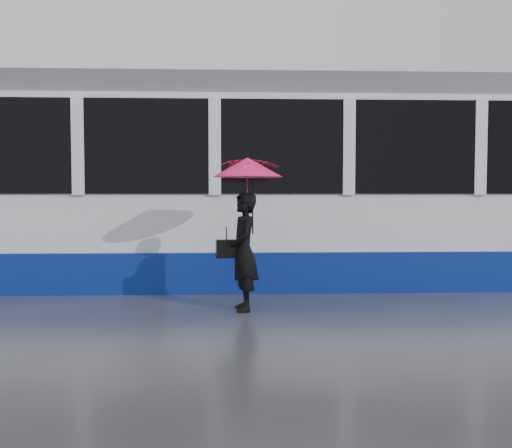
{
  "coord_description": "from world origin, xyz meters",
  "views": [
    {
      "loc": [
        -0.37,
        -7.21,
        1.49
      ],
      "look_at": [
        -0.05,
        0.27,
        1.1
      ],
      "focal_mm": 40.0,
      "sensor_mm": 36.0,
      "label": 1
    }
  ],
  "objects": [
    {
      "name": "woman",
      "position": [
        -0.22,
        0.04,
        0.76
      ],
      "size": [
        0.43,
        0.6,
        1.52
      ],
      "primitive_type": "imported",
      "rotation": [
        0.0,
        0.0,
        -1.44
      ],
      "color": "black",
      "rests_on": "ground"
    },
    {
      "name": "rails",
      "position": [
        0.0,
        2.5,
        0.01
      ],
      "size": [
        34.0,
        1.51,
        0.02
      ],
      "color": "#3F3D38",
      "rests_on": "ground"
    },
    {
      "name": "handbag",
      "position": [
        -0.44,
        0.06,
        0.8
      ],
      "size": [
        0.28,
        0.15,
        0.41
      ],
      "rotation": [
        0.0,
        0.0,
        0.14
      ],
      "color": "black",
      "rests_on": "ground"
    },
    {
      "name": "tram",
      "position": [
        -0.12,
        2.5,
        1.64
      ],
      "size": [
        26.0,
        2.56,
        3.35
      ],
      "color": "white",
      "rests_on": "ground"
    },
    {
      "name": "umbrella",
      "position": [
        -0.17,
        0.04,
        1.66
      ],
      "size": [
        1.0,
        1.0,
        1.02
      ],
      "rotation": [
        0.0,
        0.0,
        0.14
      ],
      "color": "#FA1594",
      "rests_on": "ground"
    },
    {
      "name": "ground",
      "position": [
        0.0,
        0.0,
        0.0
      ],
      "size": [
        90.0,
        90.0,
        0.0
      ],
      "primitive_type": "plane",
      "color": "#2B2B30",
      "rests_on": "ground"
    }
  ]
}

